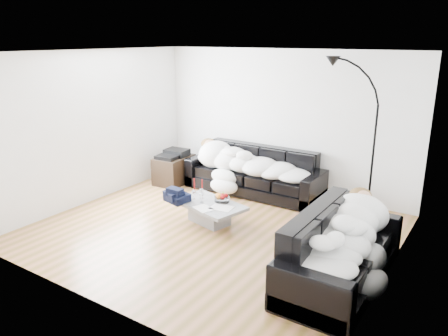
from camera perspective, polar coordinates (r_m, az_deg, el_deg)
The scene contains 24 objects.
ground at distance 6.66m, azimuth -1.43°, elevation -8.06°, with size 5.00×5.00×0.00m, color brown.
wall_back at distance 8.13m, azimuth 7.61°, elevation 6.03°, with size 5.00×0.02×2.60m, color silver.
wall_left at distance 7.89m, azimuth -16.66°, elevation 5.14°, with size 0.02×4.50×2.60m, color silver.
wall_right at distance 5.26m, azimuth 21.44°, elevation -0.94°, with size 0.02×4.50×2.60m, color silver.
ceiling at distance 6.05m, azimuth -1.62°, elevation 14.91°, with size 5.00×5.00×0.00m, color white.
sofa_back at distance 8.06m, azimuth 3.91°, elevation -0.41°, with size 2.56×0.89×0.84m, color black.
sofa_right at distance 5.37m, azimuth 15.17°, elevation -10.03°, with size 2.11×0.90×0.85m, color black.
sleeper_back at distance 7.96m, azimuth 3.76°, elevation 1.00°, with size 2.17×0.75×0.43m, color white, non-canonical shape.
sleeper_right at distance 5.28m, azimuth 15.35°, elevation -7.96°, with size 1.81×0.76×0.44m, color white, non-canonical shape.
teal_cushion at distance 5.85m, azimuth 16.89°, elevation -4.79°, with size 0.36×0.30×0.20m, color #0E633F.
coffee_table at distance 6.85m, azimuth -1.94°, elevation -5.85°, with size 1.12×0.65×0.33m, color #939699.
fruit_bowl at distance 6.79m, azimuth -0.27°, elevation -3.88°, with size 0.24×0.24×0.15m, color white.
wine_glass_a at distance 6.95m, azimuth -2.96°, elevation -3.35°, with size 0.07×0.07×0.16m, color white.
wine_glass_b at distance 6.93m, azimuth -3.99°, elevation -3.47°, with size 0.06×0.06×0.15m, color white.
wine_glass_c at distance 6.78m, azimuth -2.94°, elevation -3.83°, with size 0.07×0.07×0.17m, color white.
candle_left at distance 7.17m, azimuth -3.88°, elevation -2.32°, with size 0.05×0.05×0.25m, color maroon.
candle_right at distance 7.14m, azimuth -2.86°, elevation -2.44°, with size 0.04×0.04×0.24m, color maroon.
newspaper_a at distance 6.58m, azimuth -0.34°, elevation -5.18°, with size 0.33×0.25×0.01m, color silver.
newspaper_b at distance 6.57m, azimuth -2.70°, elevation -5.26°, with size 0.30×0.22×0.01m, color silver.
navy_jacket at distance 6.81m, azimuth -6.37°, elevation -3.01°, with size 0.38×0.32×0.19m, color black, non-canonical shape.
shoes at distance 5.49m, azimuth 10.50°, elevation -13.47°, with size 0.48×0.35×0.11m, color #472311, non-canonical shape.
av_cabinet at distance 8.70m, azimuth -6.54°, elevation -0.22°, with size 0.54×0.78×0.54m, color black.
stereo at distance 8.61m, azimuth -6.61°, elevation 1.90°, with size 0.44×0.34×0.13m, color black.
floor_lamp at distance 7.23m, azimuth 18.95°, elevation 2.31°, with size 0.80×0.32×2.21m, color black, non-canonical shape.
Camera 1 is at (3.46, -4.96, 2.80)m, focal length 35.00 mm.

